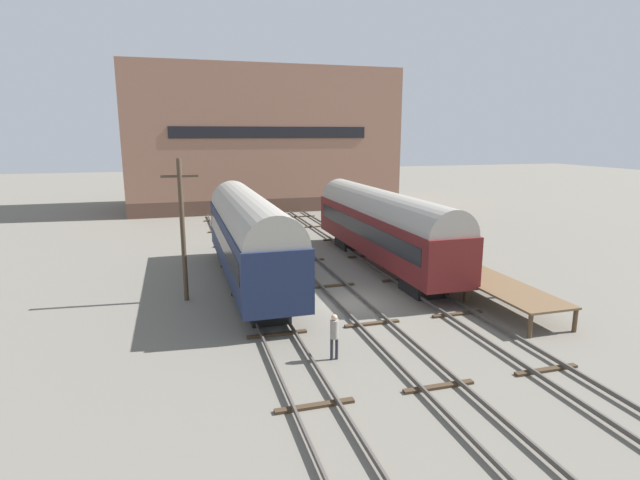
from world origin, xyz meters
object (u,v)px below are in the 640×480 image
train_car_navy (249,234)px  person_worker (334,332)px  train_car_maroon (382,224)px  bench (463,261)px  utility_pole (183,228)px

train_car_navy → person_worker: (1.64, -10.48, -1.88)m
train_car_maroon → bench: size_ratio=12.71×
person_worker → utility_pole: 10.59m
bench → person_worker: 11.55m
train_car_maroon → utility_pole: (-12.35, -3.41, 0.97)m
train_car_navy → train_car_maroon: train_car_navy is taller
train_car_navy → person_worker: 10.78m
train_car_maroon → person_worker: 14.24m
bench → utility_pole: utility_pole is taller
train_car_navy → utility_pole: bearing=-154.9°
train_car_navy → train_car_maroon: (8.76, 1.73, -0.15)m
bench → utility_pole: (-14.78, 2.33, 2.18)m
train_car_maroon → utility_pole: 12.85m
person_worker → utility_pole: size_ratio=0.25×
bench → person_worker: bench is taller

